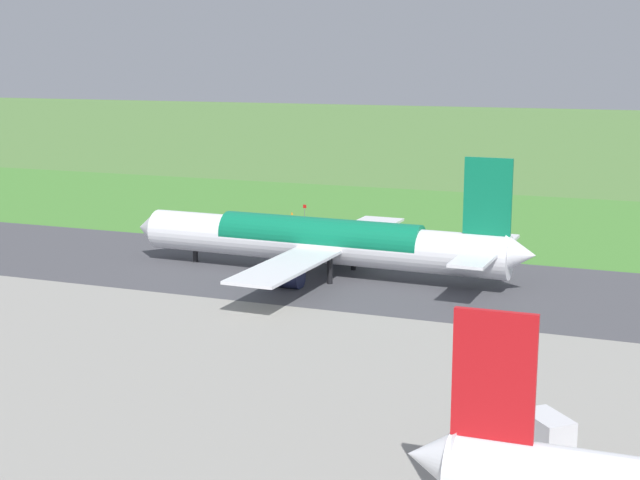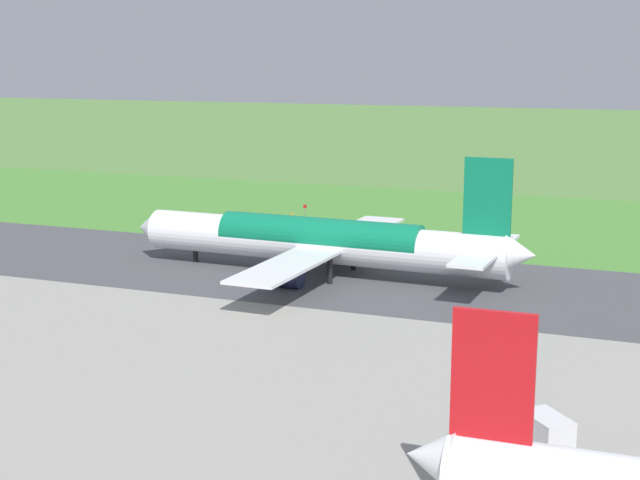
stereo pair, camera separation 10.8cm
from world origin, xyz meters
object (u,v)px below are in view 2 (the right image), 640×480
(airliner_main, at_px, (323,241))
(traffic_cone_orange, at_px, (292,213))
(service_truck_baggage, at_px, (540,429))
(no_stopping_sign, at_px, (305,211))

(airliner_main, height_order, traffic_cone_orange, airliner_main)
(service_truck_baggage, xyz_separation_m, traffic_cone_orange, (54.43, -82.78, -1.13))
(service_truck_baggage, height_order, traffic_cone_orange, service_truck_baggage)
(no_stopping_sign, relative_size, traffic_cone_orange, 4.71)
(traffic_cone_orange, bearing_deg, no_stopping_sign, 137.37)
(no_stopping_sign, bearing_deg, service_truck_baggage, 122.55)
(airliner_main, bearing_deg, no_stopping_sign, -64.42)
(no_stopping_sign, height_order, traffic_cone_orange, no_stopping_sign)
(service_truck_baggage, distance_m, traffic_cone_orange, 99.08)
(no_stopping_sign, distance_m, traffic_cone_orange, 5.40)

